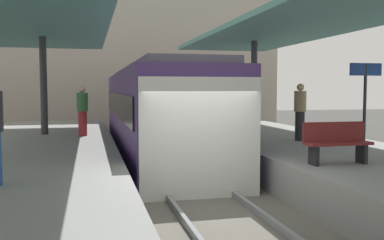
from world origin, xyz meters
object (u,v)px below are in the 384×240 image
Objects in this scene: platform_bench at (336,141)px; platform_sign at (365,86)px; passenger_near_bench at (300,111)px; passenger_far_end at (82,110)px; commuter_train at (156,112)px.

platform_bench is 3.01m from platform_sign.
passenger_near_bench is (1.18, 3.88, 0.42)m from platform_bench.
platform_sign is 1.35× the size of passenger_far_end.
platform_sign is 8.65m from passenger_far_end.
platform_sign is (2.00, 1.93, 1.16)m from platform_bench.
passenger_far_end is (-5.19, 6.68, 0.39)m from platform_bench.
commuter_train reaches higher than passenger_near_bench.
commuter_train is 7.61× the size of passenger_near_bench.
commuter_train is 7.19m from platform_sign.
platform_sign is at bearing -67.33° from passenger_near_bench.
platform_bench is (2.66, -7.33, -0.26)m from commuter_train.
passenger_near_bench is 1.04× the size of passenger_far_end.
commuter_train reaches higher than platform_bench.
commuter_train is 9.30× the size of platform_bench.
platform_bench is 0.63× the size of platform_sign.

